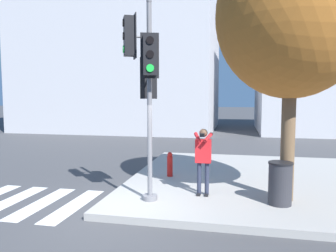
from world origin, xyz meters
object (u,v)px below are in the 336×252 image
object	(u,v)px
traffic_signal_pole	(144,73)
person_photographer	(203,155)
fire_hydrant	(170,164)
street_tree	(292,16)
trash_bin	(280,183)

from	to	relation	value
traffic_signal_pole	person_photographer	xyz separation A→B (m)	(1.33, 0.73, -2.05)
person_photographer	fire_hydrant	world-z (taller)	person_photographer
traffic_signal_pole	person_photographer	size ratio (longest dim) A/B	2.81
person_photographer	fire_hydrant	size ratio (longest dim) A/B	2.20
street_tree	fire_hydrant	world-z (taller)	street_tree
person_photographer	street_tree	xyz separation A→B (m)	(2.04, 0.01, 3.38)
traffic_signal_pole	trash_bin	world-z (taller)	traffic_signal_pole
traffic_signal_pole	fire_hydrant	size ratio (longest dim) A/B	6.18
fire_hydrant	person_photographer	bearing A→B (deg)	-55.10
traffic_signal_pole	trash_bin	size ratio (longest dim) A/B	4.77
traffic_signal_pole	street_tree	world-z (taller)	street_tree
traffic_signal_pole	street_tree	distance (m)	3.70
street_tree	fire_hydrant	distance (m)	5.49
street_tree	trash_bin	xyz separation A→B (m)	(-0.19, -0.38, -3.91)
traffic_signal_pole	person_photographer	distance (m)	2.56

